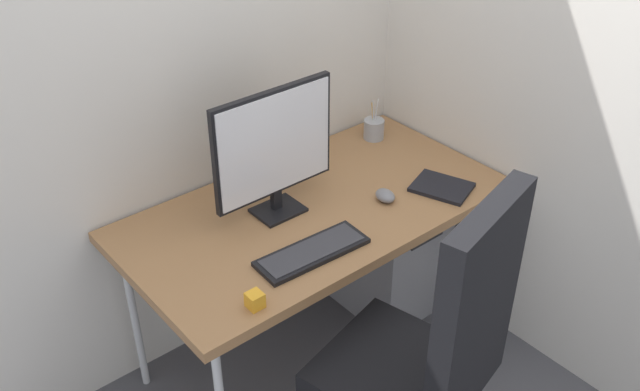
# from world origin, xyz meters

# --- Properties ---
(ground_plane) EXTENTS (8.00, 8.00, 0.00)m
(ground_plane) POSITION_xyz_m (0.00, 0.00, 0.00)
(ground_plane) COLOR #4C4C51
(wall_back) EXTENTS (3.03, 0.04, 2.80)m
(wall_back) POSITION_xyz_m (0.00, 0.41, 1.40)
(wall_back) COLOR silver
(wall_back) RESTS_ON ground_plane
(wall_side_right) EXTENTS (0.04, 2.36, 2.80)m
(wall_side_right) POSITION_xyz_m (0.75, -0.23, 1.40)
(wall_side_right) COLOR silver
(wall_side_right) RESTS_ON ground_plane
(desk) EXTENTS (1.44, 0.76, 0.74)m
(desk) POSITION_xyz_m (0.00, 0.00, 0.70)
(desk) COLOR #996B42
(desk) RESTS_ON ground_plane
(office_chair) EXTENTS (0.62, 0.60, 1.20)m
(office_chair) POSITION_xyz_m (-0.13, -0.70, 0.60)
(office_chair) COLOR black
(office_chair) RESTS_ON ground_plane
(filing_cabinet) EXTENTS (0.37, 0.49, 0.66)m
(filing_cabinet) POSITION_xyz_m (0.46, 0.08, 0.33)
(filing_cabinet) COLOR gray
(filing_cabinet) RESTS_ON ground_plane
(monitor) EXTENTS (0.49, 0.14, 0.48)m
(monitor) POSITION_xyz_m (-0.13, 0.07, 1.01)
(monitor) COLOR black
(monitor) RESTS_ON desk
(keyboard) EXTENTS (0.40, 0.16, 0.02)m
(keyboard) POSITION_xyz_m (-0.19, -0.22, 0.75)
(keyboard) COLOR black
(keyboard) RESTS_ON desk
(mouse) EXTENTS (0.08, 0.09, 0.04)m
(mouse) POSITION_xyz_m (0.23, -0.14, 0.76)
(mouse) COLOR slate
(mouse) RESTS_ON desk
(pen_holder) EXTENTS (0.09, 0.09, 0.18)m
(pen_holder) POSITION_xyz_m (0.53, 0.24, 0.78)
(pen_holder) COLOR #9EA0A5
(pen_holder) RESTS_ON desk
(notebook) EXTENTS (0.23, 0.26, 0.02)m
(notebook) POSITION_xyz_m (0.45, -0.22, 0.75)
(notebook) COLOR black
(notebook) RESTS_ON desk
(desk_clamp_accessory) EXTENTS (0.05, 0.05, 0.05)m
(desk_clamp_accessory) POSITION_xyz_m (-0.49, -0.31, 0.77)
(desk_clamp_accessory) COLOR orange
(desk_clamp_accessory) RESTS_ON desk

